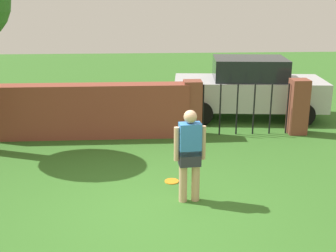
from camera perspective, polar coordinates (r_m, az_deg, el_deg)
name	(u,v)px	position (r m, az deg, el deg)	size (l,w,h in m)	color
ground_plane	(156,210)	(7.27, -1.63, -11.09)	(40.00, 40.00, 0.00)	#336623
brick_wall	(89,111)	(10.79, -10.36, 1.94)	(4.90, 0.50, 1.34)	brown
person	(190,152)	(7.23, 2.89, -3.44)	(0.54, 0.25, 1.62)	tan
fence_gate	(246,108)	(11.01, 10.21, 2.41)	(3.13, 0.44, 1.40)	brown
car	(248,88)	(12.59, 10.58, 4.98)	(4.35, 2.25, 1.72)	#B7B7BC
frisbee_orange	(172,181)	(8.29, 0.49, -7.31)	(0.27, 0.27, 0.02)	orange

